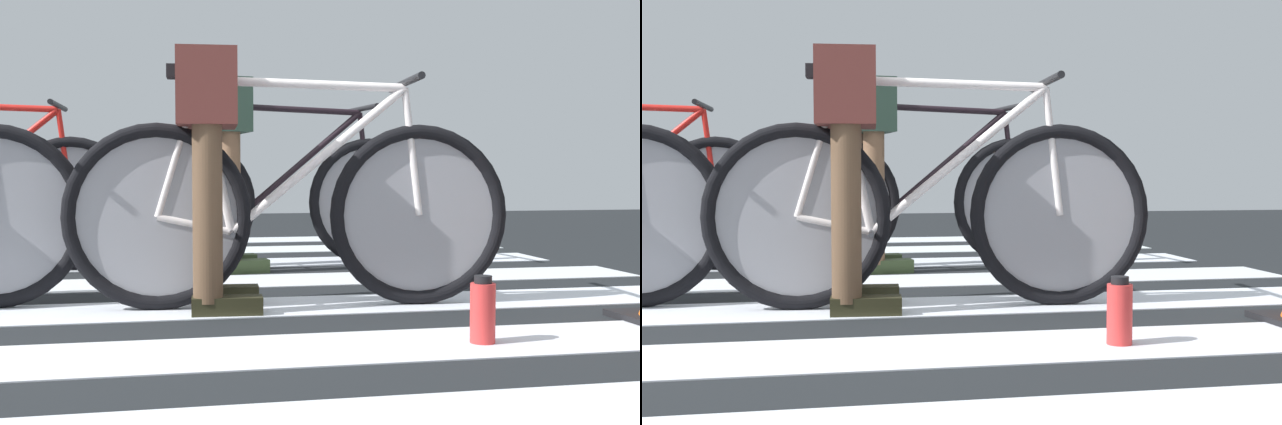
{
  "view_description": "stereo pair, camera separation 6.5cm",
  "coord_description": "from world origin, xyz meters",
  "views": [
    {
      "loc": [
        0.19,
        -3.0,
        0.55
      ],
      "look_at": [
        0.91,
        0.5,
        0.37
      ],
      "focal_mm": 45.28,
      "sensor_mm": 36.0,
      "label": 1
    },
    {
      "loc": [
        0.26,
        -3.0,
        0.55
      ],
      "look_at": [
        0.91,
        0.5,
        0.37
      ],
      "focal_mm": 45.28,
      "sensor_mm": 36.0,
      "label": 2
    }
  ],
  "objects": [
    {
      "name": "cyclist_1_of_4",
      "position": [
        0.4,
        0.1,
        0.66
      ],
      "size": [
        0.34,
        0.42,
        0.98
      ],
      "rotation": [
        0.0,
        0.0,
        -0.07
      ],
      "color": "brown",
      "rests_on": "ground"
    },
    {
      "name": "water_bottle",
      "position": [
        1.18,
        -0.69,
        0.12
      ],
      "size": [
        0.08,
        0.08,
        0.21
      ],
      "color": "red",
      "rests_on": "ground"
    },
    {
      "name": "bicycle_3_of_4",
      "position": [
        0.87,
        1.34,
        0.41
      ],
      "size": [
        1.73,
        0.52,
        0.93
      ],
      "rotation": [
        0.0,
        0.0,
        0.12
      ],
      "color": "black",
      "rests_on": "ground"
    },
    {
      "name": "ground",
      "position": [
        0.0,
        0.0,
        0.01
      ],
      "size": [
        18.0,
        14.0,
        0.02
      ],
      "color": "black"
    },
    {
      "name": "cyclist_3_of_4",
      "position": [
        0.56,
        1.31,
        0.68
      ],
      "size": [
        0.35,
        0.43,
        1.01
      ],
      "rotation": [
        0.0,
        0.0,
        0.12
      ],
      "color": "brown",
      "rests_on": "ground"
    },
    {
      "name": "crosswalk_markings",
      "position": [
        -0.0,
        0.1,
        0.02
      ],
      "size": [
        5.46,
        6.5,
        0.0
      ],
      "color": "silver",
      "rests_on": "ground"
    },
    {
      "name": "bicycle_1_of_4",
      "position": [
        0.71,
        0.08,
        0.41
      ],
      "size": [
        1.74,
        0.52,
        0.93
      ],
      "rotation": [
        0.0,
        0.0,
        -0.07
      ],
      "color": "black",
      "rests_on": "ground"
    }
  ]
}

